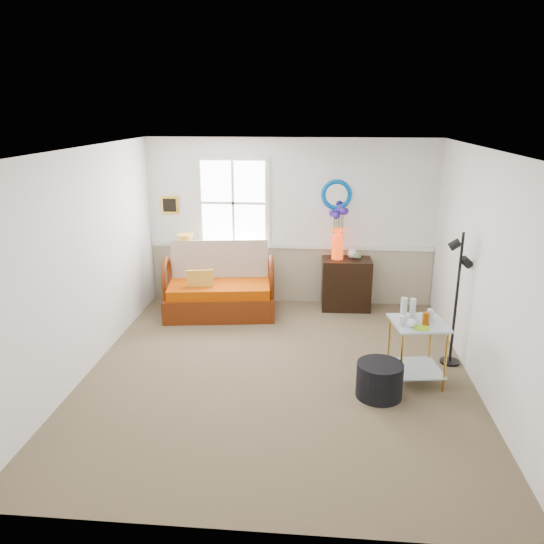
# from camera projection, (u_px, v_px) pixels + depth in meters

# --- Properties ---
(floor) EXTENTS (4.50, 5.00, 0.01)m
(floor) POSITION_uv_depth(u_px,v_px,m) (278.00, 372.00, 6.32)
(floor) COLOR brown
(floor) RESTS_ON ground
(ceiling) EXTENTS (4.50, 5.00, 0.01)m
(ceiling) POSITION_uv_depth(u_px,v_px,m) (279.00, 149.00, 5.55)
(ceiling) COLOR white
(ceiling) RESTS_ON walls
(walls) EXTENTS (4.51, 5.01, 2.60)m
(walls) POSITION_uv_depth(u_px,v_px,m) (278.00, 268.00, 5.93)
(walls) COLOR white
(walls) RESTS_ON floor
(wainscot) EXTENTS (4.46, 0.02, 0.90)m
(wainscot) POSITION_uv_depth(u_px,v_px,m) (290.00, 274.00, 8.54)
(wainscot) COLOR tan
(wainscot) RESTS_ON walls
(chair_rail) EXTENTS (4.46, 0.04, 0.06)m
(chair_rail) POSITION_uv_depth(u_px,v_px,m) (290.00, 246.00, 8.40)
(chair_rail) COLOR white
(chair_rail) RESTS_ON walls
(window) EXTENTS (1.14, 0.06, 1.44)m
(window) POSITION_uv_depth(u_px,v_px,m) (233.00, 203.00, 8.27)
(window) COLOR white
(window) RESTS_ON walls
(picture) EXTENTS (0.28, 0.03, 0.28)m
(picture) POSITION_uv_depth(u_px,v_px,m) (170.00, 205.00, 8.39)
(picture) COLOR gold
(picture) RESTS_ON walls
(mirror) EXTENTS (0.47, 0.07, 0.47)m
(mirror) POSITION_uv_depth(u_px,v_px,m) (337.00, 195.00, 8.10)
(mirror) COLOR #0077CB
(mirror) RESTS_ON walls
(loveseat) EXTENTS (1.73, 1.13, 1.06)m
(loveseat) POSITION_uv_depth(u_px,v_px,m) (219.00, 281.00, 7.98)
(loveseat) COLOR #622406
(loveseat) RESTS_ON floor
(throw_pillow) EXTENTS (0.40, 0.18, 0.39)m
(throw_pillow) POSITION_uv_depth(u_px,v_px,m) (200.00, 283.00, 7.83)
(throw_pillow) COLOR #B86F21
(throw_pillow) RESTS_ON loveseat
(lamp_stand) EXTENTS (0.47, 0.47, 0.64)m
(lamp_stand) POSITION_uv_depth(u_px,v_px,m) (188.00, 284.00, 8.50)
(lamp_stand) COLOR black
(lamp_stand) RESTS_ON floor
(table_lamp) EXTENTS (0.28, 0.28, 0.50)m
(table_lamp) POSITION_uv_depth(u_px,v_px,m) (186.00, 250.00, 8.30)
(table_lamp) COLOR #B4872D
(table_lamp) RESTS_ON lamp_stand
(potted_plant) EXTENTS (0.47, 0.48, 0.28)m
(potted_plant) POSITION_uv_depth(u_px,v_px,m) (196.00, 255.00, 8.41)
(potted_plant) COLOR #5C8344
(potted_plant) RESTS_ON lamp_stand
(cabinet) EXTENTS (0.76, 0.50, 0.80)m
(cabinet) POSITION_uv_depth(u_px,v_px,m) (346.00, 284.00, 8.25)
(cabinet) COLOR black
(cabinet) RESTS_ON floor
(flower_vase) EXTENTS (0.29, 0.29, 0.79)m
(flower_vase) POSITION_uv_depth(u_px,v_px,m) (338.00, 234.00, 8.04)
(flower_vase) COLOR #F93A0D
(flower_vase) RESTS_ON cabinet
(side_table) EXTENTS (0.66, 0.66, 0.74)m
(side_table) POSITION_uv_depth(u_px,v_px,m) (416.00, 352.00, 6.00)
(side_table) COLOR gold
(side_table) RESTS_ON floor
(tabletop_items) EXTENTS (0.44, 0.44, 0.25)m
(tabletop_items) POSITION_uv_depth(u_px,v_px,m) (416.00, 312.00, 5.84)
(tabletop_items) COLOR silver
(tabletop_items) RESTS_ON side_table
(floor_lamp) EXTENTS (0.26, 0.26, 1.65)m
(floor_lamp) POSITION_uv_depth(u_px,v_px,m) (456.00, 300.00, 6.31)
(floor_lamp) COLOR black
(floor_lamp) RESTS_ON floor
(ottoman) EXTENTS (0.57, 0.57, 0.39)m
(ottoman) POSITION_uv_depth(u_px,v_px,m) (379.00, 380.00, 5.74)
(ottoman) COLOR black
(ottoman) RESTS_ON floor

